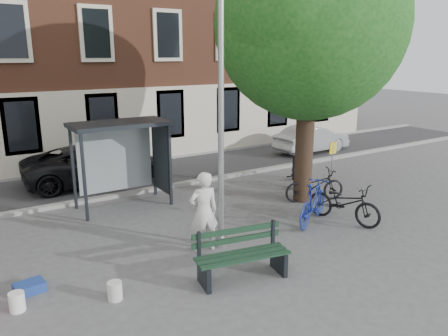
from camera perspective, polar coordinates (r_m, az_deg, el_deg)
name	(u,v)px	position (r m, az deg, el deg)	size (l,w,h in m)	color
ground	(221,245)	(10.86, -0.37, -10.08)	(90.00, 90.00, 0.00)	#4C4C4F
road	(122,179)	(16.84, -13.16, -1.37)	(40.00, 4.00, 0.01)	#28282B
curb_near	(143,191)	(15.03, -10.59, -2.96)	(40.00, 0.25, 0.12)	gray
curb_far	(105,166)	(18.67, -15.24, 0.24)	(40.00, 0.25, 0.12)	gray
lamppost	(221,133)	(10.02, -0.39, 4.54)	(0.28, 0.35, 6.11)	#9EA0A3
tree_right	(314,15)	(13.48, 11.63, 18.94)	(5.76, 5.60, 8.20)	black
bus_shelter	(132,143)	(13.55, -11.90, 3.17)	(2.85, 1.45, 2.62)	#1E2328
painter	(204,212)	(10.27, -2.66, -5.74)	(0.71, 0.46, 1.94)	silver
bench	(241,257)	(9.23, 2.30, -11.54)	(2.06, 0.99, 1.02)	#1E2328
bike_a	(315,185)	(14.13, 11.74, -2.23)	(0.68, 1.96, 1.03)	black
bike_b	(313,202)	(12.27, 11.57, -4.39)	(0.57, 2.00, 1.20)	navy
bike_c	(344,203)	(12.55, 15.40, -4.38)	(0.75, 2.14, 1.13)	black
bike_d	(294,169)	(15.79, 9.12, -0.13)	(0.53, 1.87, 1.12)	black
car_dark	(95,164)	(16.45, -16.47, 0.51)	(2.30, 4.99, 1.39)	black
car_silver	(312,139)	(21.21, 11.42, 3.76)	(1.36, 3.89, 1.28)	#97999E
blue_crate	(30,287)	(9.68, -24.06, -14.04)	(0.55, 0.40, 0.20)	navy
bucket_a	(17,302)	(9.11, -25.42, -15.51)	(0.28, 0.28, 0.36)	white
bucket_b	(115,291)	(8.87, -14.07, -15.30)	(0.28, 0.28, 0.36)	silver
notice_sign	(332,157)	(14.98, 13.97, 1.36)	(0.30, 0.04, 1.72)	#9EA0A3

